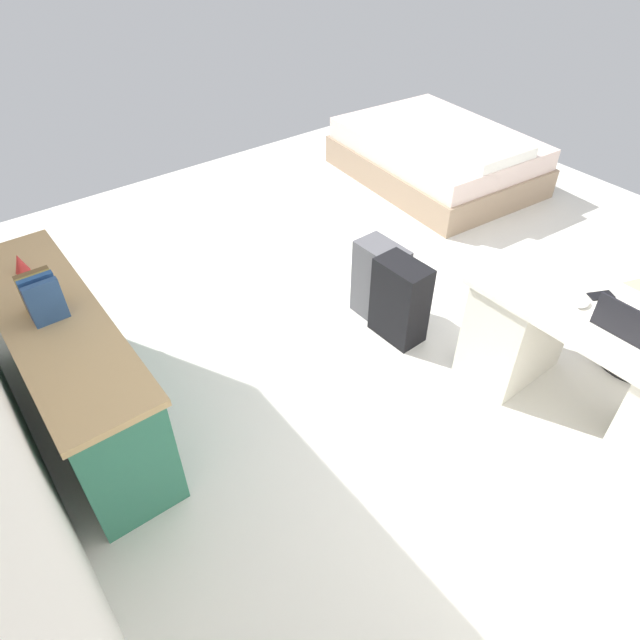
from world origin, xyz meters
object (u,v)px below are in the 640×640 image
(cell_phone_by_mouse, at_px, (601,295))
(computer_mouse, at_px, (583,304))
(suitcase_black, at_px, (400,301))
(laptop, at_px, (627,327))
(credenza, at_px, (72,368))
(suitcase_spare_grey, at_px, (380,282))
(figurine_small, at_px, (20,263))
(bed, at_px, (437,156))
(desk, at_px, (591,366))

(cell_phone_by_mouse, bearing_deg, computer_mouse, 110.88)
(suitcase_black, distance_m, laptop, 1.39)
(laptop, relative_size, cell_phone_by_mouse, 2.32)
(computer_mouse, bearing_deg, laptop, 170.98)
(credenza, bearing_deg, suitcase_spare_grey, -99.96)
(laptop, distance_m, figurine_small, 3.28)
(bed, bearing_deg, suitcase_black, 127.79)
(laptop, relative_size, computer_mouse, 3.15)
(laptop, bearing_deg, suitcase_spare_grey, 9.60)
(credenza, relative_size, figurine_small, 16.36)
(suitcase_spare_grey, bearing_deg, figurine_small, 65.57)
(credenza, xyz_separation_m, computer_mouse, (-1.60, -2.30, 0.37))
(laptop, relative_size, figurine_small, 2.87)
(laptop, bearing_deg, desk, -32.96)
(bed, bearing_deg, suitcase_spare_grey, 123.62)
(suitcase_spare_grey, bearing_deg, suitcase_black, 170.60)
(desk, xyz_separation_m, credenza, (1.76, 2.33, -0.00))
(bed, distance_m, suitcase_black, 2.49)
(credenza, bearing_deg, figurine_small, 0.17)
(desk, xyz_separation_m, laptop, (-0.11, 0.07, 0.40))
(desk, relative_size, suitcase_spare_grey, 2.49)
(laptop, distance_m, computer_mouse, 0.27)
(bed, distance_m, suitcase_spare_grey, 2.32)
(credenza, distance_m, cell_phone_by_mouse, 2.96)
(bed, xyz_separation_m, cell_phone_by_mouse, (-2.55, 1.48, 0.50))
(credenza, relative_size, suitcase_black, 3.06)
(computer_mouse, distance_m, cell_phone_by_mouse, 0.16)
(credenza, relative_size, cell_phone_by_mouse, 13.24)
(bed, relative_size, figurine_small, 18.16)
(desk, xyz_separation_m, suitcase_spare_grey, (1.40, 0.32, -0.09))
(credenza, xyz_separation_m, bed, (0.93, -3.94, -0.14))
(suitcase_spare_grey, bearing_deg, desk, -168.35)
(bed, height_order, suitcase_black, suitcase_black)
(figurine_small, bearing_deg, suitcase_black, -119.03)
(suitcase_spare_grey, relative_size, computer_mouse, 5.84)
(desk, relative_size, credenza, 0.81)
(suitcase_black, xyz_separation_m, laptop, (-1.27, -0.29, 0.50))
(suitcase_spare_grey, xyz_separation_m, figurine_small, (0.86, 2.01, 0.53))
(desk, relative_size, suitcase_black, 2.48)
(computer_mouse, xyz_separation_m, figurine_small, (2.11, 2.30, 0.07))
(desk, relative_size, bed, 0.73)
(suitcase_black, distance_m, computer_mouse, 1.16)
(bed, bearing_deg, desk, 149.12)
(bed, xyz_separation_m, suitcase_spare_grey, (-1.28, 1.93, 0.05))
(cell_phone_by_mouse, distance_m, figurine_small, 3.25)
(suitcase_spare_grey, distance_m, laptop, 1.61)
(suitcase_black, distance_m, figurine_small, 2.32)
(suitcase_spare_grey, relative_size, laptop, 1.85)
(suitcase_black, height_order, suitcase_spare_grey, suitcase_black)
(bed, bearing_deg, computer_mouse, 147.06)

